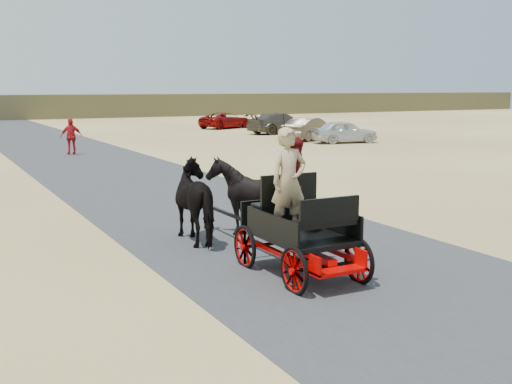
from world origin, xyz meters
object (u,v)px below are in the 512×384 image
horse_left (201,201)px  car_c (281,123)px  car_d (226,120)px  horse_right (248,197)px  car_a (344,132)px  car_b (310,129)px  pedestrian (71,137)px  carriage (299,254)px

horse_left → car_c: horse_left is taller
car_d → horse_left: bearing=132.5°
horse_right → car_d: 36.45m
car_a → car_d: 15.12m
horse_right → car_d: horse_right is taller
car_b → car_c: size_ratio=0.84×
pedestrian → horse_left: bearing=87.9°
carriage → horse_right: 3.09m
horse_left → pedestrian: 18.86m
horse_right → pedestrian: pedestrian is taller
horse_right → car_b: 25.46m
carriage → pedestrian: (0.76, 21.81, 0.50)m
pedestrian → car_b: bearing=-170.6°
car_d → car_c: bearing=166.1°
horse_right → car_a: (15.44, 18.12, -0.20)m
carriage → horse_right: (0.55, 3.00, 0.49)m
horse_right → car_b: bearing=-125.4°
car_d → horse_right: bearing=134.0°
horse_left → car_d: horse_left is taller
car_b → car_d: 12.48m
car_c → carriage: bearing=144.1°
car_b → car_d: (0.23, 12.48, -0.06)m
car_c → car_d: 6.97m
horse_left → car_c: 31.36m
horse_left → pedestrian: bearing=-94.0°
horse_left → horse_right: 1.10m
carriage → car_b: (15.31, 23.75, 0.32)m
horse_left → car_d: (16.09, 33.23, -0.23)m
carriage → car_a: 26.49m
car_b → pedestrian: bearing=72.1°
car_c → car_b: bearing=161.6°
carriage → pedestrian: bearing=88.0°
car_a → horse_right: bearing=149.4°
carriage → car_c: bearing=60.7°
car_a → pedestrian: bearing=97.3°
pedestrian → car_a: size_ratio=0.45×
horse_left → car_b: 26.12m
horse_left → car_d: 36.92m
car_b → carriage: bearing=121.7°
horse_left → car_a: bearing=-132.4°
horse_right → pedestrian: (0.21, 18.81, 0.01)m
car_a → car_c: bearing=6.4°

